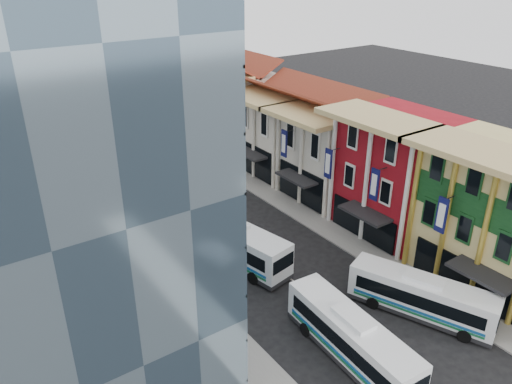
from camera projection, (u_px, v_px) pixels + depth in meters
sidewalk_right at (317, 222)px, 52.09m from camera, size 3.00×90.00×0.15m
sidewalk_left at (169, 276)px, 43.31m from camera, size 3.00×90.00×0.15m
shophouse_red at (397, 174)px, 48.69m from camera, size 8.00×10.00×12.00m
shophouse_cream_near at (330, 155)px, 56.16m from camera, size 8.00×9.00×10.00m
shophouse_cream_mid at (281, 134)px, 62.83m from camera, size 8.00×9.00×10.00m
shophouse_cream_far at (236, 111)px, 70.40m from camera, size 8.00×12.00×11.00m
office_tower at (45, 142)px, 30.29m from camera, size 12.00×26.00×30.00m
office_block_far at (12, 152)px, 51.28m from camera, size 10.00×18.00×14.00m
bus_left_near at (351, 337)px, 33.89m from camera, size 3.40×11.54×3.66m
bus_left_far at (232, 240)px, 45.06m from camera, size 5.30×12.77×3.99m
bus_right at (422, 296)px, 38.06m from camera, size 6.52×11.25×3.55m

